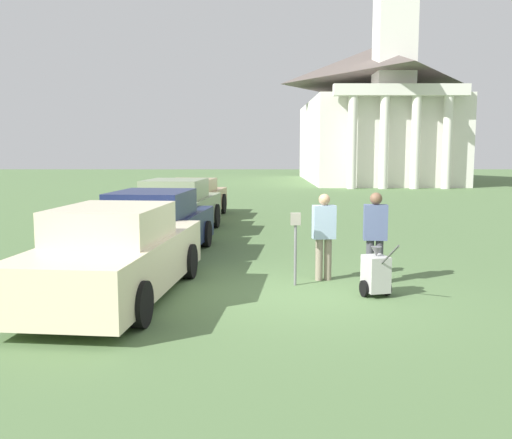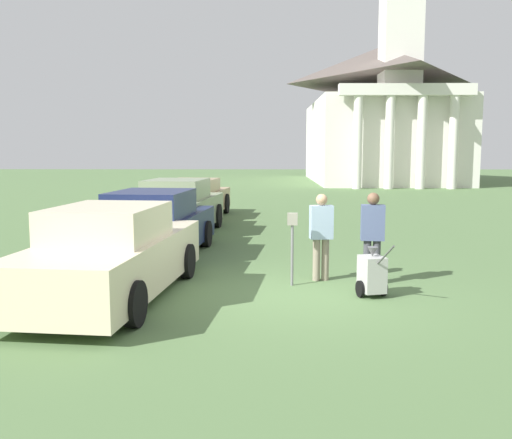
# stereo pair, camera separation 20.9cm
# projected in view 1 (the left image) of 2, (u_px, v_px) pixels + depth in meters

# --- Properties ---
(ground_plane) EXTENTS (120.00, 120.00, 0.00)m
(ground_plane) POSITION_uv_depth(u_px,v_px,m) (296.00, 294.00, 9.77)
(ground_plane) COLOR #517042
(parked_car_cream) EXTENTS (2.31, 5.11, 1.55)m
(parked_car_cream) POSITION_uv_depth(u_px,v_px,m) (114.00, 256.00, 9.40)
(parked_car_cream) COLOR beige
(parked_car_cream) RESTS_ON ground_plane
(parked_car_navy) EXTENTS (2.33, 5.12, 1.54)m
(parked_car_navy) POSITION_uv_depth(u_px,v_px,m) (152.00, 227.00, 12.89)
(parked_car_navy) COLOR #19234C
(parked_car_navy) RESTS_ON ground_plane
(parked_car_sage) EXTENTS (2.32, 4.91, 1.60)m
(parked_car_sage) POSITION_uv_depth(u_px,v_px,m) (174.00, 209.00, 16.51)
(parked_car_sage) COLOR gray
(parked_car_sage) RESTS_ON ground_plane
(parked_car_tan) EXTENTS (2.31, 4.95, 1.41)m
(parked_car_tan) POSITION_uv_depth(u_px,v_px,m) (189.00, 199.00, 20.41)
(parked_car_tan) COLOR tan
(parked_car_tan) RESTS_ON ground_plane
(parking_meter) EXTENTS (0.18, 0.09, 1.33)m
(parking_meter) POSITION_uv_depth(u_px,v_px,m) (293.00, 235.00, 10.27)
(parking_meter) COLOR slate
(parking_meter) RESTS_ON ground_plane
(person_worker) EXTENTS (0.45, 0.27, 1.64)m
(person_worker) POSITION_uv_depth(u_px,v_px,m) (322.00, 232.00, 10.68)
(person_worker) COLOR gray
(person_worker) RESTS_ON ground_plane
(person_supervisor) EXTENTS (0.44, 0.26, 1.69)m
(person_supervisor) POSITION_uv_depth(u_px,v_px,m) (373.00, 232.00, 10.38)
(person_supervisor) COLOR #3F3F47
(person_supervisor) RESTS_ON ground_plane
(equipment_cart) EXTENTS (0.52, 1.00, 1.00)m
(equipment_cart) POSITION_uv_depth(u_px,v_px,m) (373.00, 273.00, 9.58)
(equipment_cart) COLOR #B2B2AD
(equipment_cart) RESTS_ON ground_plane
(church) EXTENTS (9.96, 17.15, 23.85)m
(church) POSITION_uv_depth(u_px,v_px,m) (371.00, 108.00, 42.88)
(church) COLOR silver
(church) RESTS_ON ground_plane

